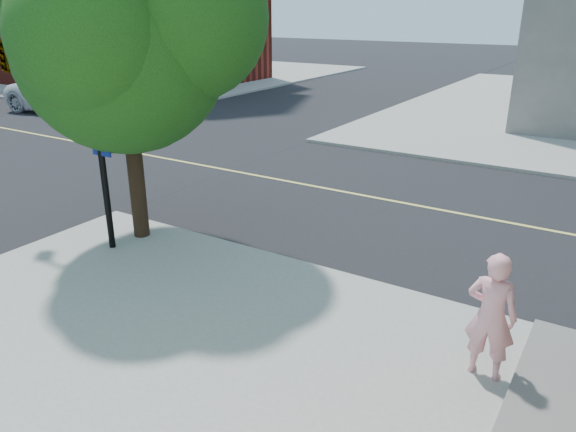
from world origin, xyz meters
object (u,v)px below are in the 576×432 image
Objects in this scene: car_a at (72,93)px; street_tree at (125,21)px; man_on_phone at (491,316)px; signal_pole at (18,59)px.

street_tree is at bearing -130.03° from car_a.
signal_pole is (-9.58, 0.21, 2.72)m from man_on_phone.
man_on_phone is 0.40× the size of signal_pole.
signal_pole is at bearing -1.15° from man_on_phone.
signal_pole reaches higher than man_on_phone.
street_tree is (-7.28, 0.99, 3.45)m from man_on_phone.
street_tree reaches higher than signal_pole.
street_tree reaches higher than car_a.
man_on_phone is at bearing -122.47° from car_a.
street_tree is at bearing -7.66° from man_on_phone.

